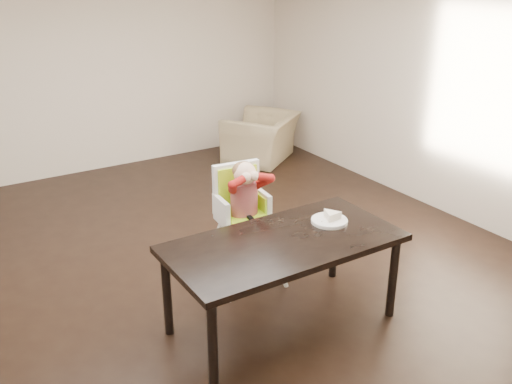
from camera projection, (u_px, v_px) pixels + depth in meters
ground at (213, 279)px, 5.23m from camera, size 7.00×7.00×0.00m
room_walls at (207, 77)px, 4.53m from camera, size 6.02×7.02×2.71m
dining_table at (284, 249)px, 4.34m from camera, size 1.80×0.90×0.75m
high_chair at (243, 197)px, 4.95m from camera, size 0.52×0.52×1.14m
plate at (330, 219)px, 4.60m from camera, size 0.38×0.38×0.08m
armchair at (261, 130)px, 8.20m from camera, size 1.21×1.13×0.89m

